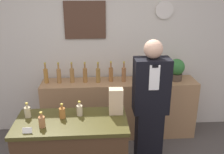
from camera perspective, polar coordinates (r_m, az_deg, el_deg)
The scene contains 20 objects.
back_wall at distance 3.86m, azimuth -1.90°, elevation 6.70°, with size 5.20×0.09×2.70m.
back_shelf at distance 3.93m, azimuth 1.68°, elevation -7.16°, with size 2.33×0.43×0.90m.
shopkeeper at distance 3.14m, azimuth 8.69°, elevation -6.79°, with size 0.42×0.27×1.68m.
potted_plant at distance 3.86m, azimuth 14.49°, elevation 1.79°, with size 0.24×0.24×0.33m.
paper_bag at distance 2.68m, azimuth 0.91°, elevation -5.56°, with size 0.15×0.11×0.29m.
price_card_left at distance 2.52m, azimuth -18.80°, elevation -11.49°, with size 0.09×0.02×0.06m.
counter_bottle_0 at distance 2.79m, azimuth -18.75°, elevation -7.53°, with size 0.06×0.06×0.16m.
counter_bottle_1 at distance 2.56m, azimuth -15.73°, elevation -9.76°, with size 0.06×0.06×0.16m.
counter_bottle_2 at distance 2.68m, azimuth -11.31°, elevation -7.99°, with size 0.06×0.06×0.16m.
counter_bottle_3 at distance 2.70m, azimuth -7.43°, elevation -7.47°, with size 0.06×0.06×0.16m.
shelf_bottle_0 at distance 3.77m, azimuth -14.87°, elevation 0.38°, with size 0.06×0.06×0.31m.
shelf_bottle_1 at distance 3.73m, azimuth -12.03°, elevation 0.39°, with size 0.06×0.06×0.31m.
shelf_bottle_2 at distance 3.71m, azimuth -9.11°, elevation 0.47°, with size 0.06×0.06×0.31m.
shelf_bottle_3 at distance 3.69m, azimuth -6.17°, elevation 0.51°, with size 0.06×0.06×0.31m.
shelf_bottle_4 at distance 3.67m, azimuth -3.20°, elevation 0.49°, with size 0.06×0.06×0.31m.
shelf_bottle_5 at distance 3.71m, azimuth -0.26°, elevation 0.72°, with size 0.06×0.06×0.31m.
shelf_bottle_6 at distance 3.70m, azimuth 2.71°, elevation 0.68°, with size 0.06×0.06×0.31m.
shelf_bottle_7 at distance 3.72m, azimuth 5.65°, elevation 0.69°, with size 0.06×0.06×0.31m.
shelf_bottle_8 at distance 3.76m, azimuth 8.50°, elevation 0.79°, with size 0.06×0.06×0.31m.
shelf_bottle_9 at distance 3.81m, azimuth 11.28°, elevation 0.88°, with size 0.06×0.06×0.31m.
Camera 1 is at (-0.12, -1.76, 2.23)m, focal length 40.00 mm.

